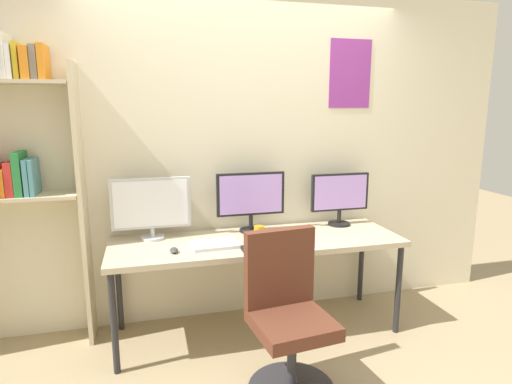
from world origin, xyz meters
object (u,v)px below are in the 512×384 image
Objects in this scene: computer_mouse at (174,250)px; laptop_closed at (215,244)px; monitor_left at (151,206)px; keyboard_main at (266,248)px; monitor_center at (251,198)px; coffee_mug at (259,232)px; monitor_right at (340,196)px; bookshelf at (7,153)px; office_chair at (288,330)px; desk at (258,246)px.

laptop_closed is (0.29, 0.06, -0.00)m from computer_mouse.
keyboard_main is at bearing -30.28° from monitor_left.
monitor_center reaches higher than laptop_closed.
laptop_closed is at bearing -162.08° from coffee_mug.
laptop_closed is at bearing -165.20° from monitor_right.
bookshelf reaches higher than office_chair.
desk is 0.79m from office_chair.
computer_mouse is 0.30m from laptop_closed.
bookshelf is 2.19× the size of office_chair.
monitor_right is 0.78m from coffee_mug.
coffee_mug reaches higher than computer_mouse.
office_chair is at bearing -51.48° from monitor_left.
laptop_closed is at bearing 116.65° from office_chair.
office_chair is 0.93m from computer_mouse.
desk is 0.84m from monitor_left.
monitor_left is 1.52m from monitor_right.
monitor_center is (0.76, -0.00, 0.02)m from monitor_left.
laptop_closed is (0.42, -0.29, -0.24)m from monitor_left.
keyboard_main reaches higher than desk.
keyboard_main is 1.06× the size of laptop_closed.
monitor_right reaches higher than desk.
keyboard_main is (-0.76, -0.44, -0.24)m from monitor_right.
desk is 0.99× the size of bookshelf.
bookshelf is (-1.67, 0.23, 0.72)m from desk.
bookshelf is 6.38× the size of keyboard_main.
keyboard_main is (0.00, -0.44, -0.26)m from monitor_center.
monitor_right is at bearing 11.85° from laptop_closed.
monitor_left is 0.91m from keyboard_main.
monitor_right is at bearing 51.16° from office_chair.
coffee_mug is at bearing 15.56° from computer_mouse.
monitor_center is (0.00, 0.95, 0.61)m from office_chair.
monitor_right is at bearing 15.65° from desk.
keyboard_main is 3.21× the size of coffee_mug.
monitor_right is at bearing -0.00° from monitor_left.
bookshelf reaches higher than monitor_right.
monitor_right is (0.76, 0.21, 0.30)m from desk.
keyboard_main is at bearing -90.00° from desk.
office_chair is at bearing -90.49° from keyboard_main.
monitor_right is at bearing -0.00° from monitor_center.
office_chair is 1.72× the size of monitor_left.
monitor_left reaches higher than computer_mouse.
office_chair reaches higher than keyboard_main.
coffee_mug is at bearing 14.97° from laptop_closed.
bookshelf is 20.49× the size of coffee_mug.
monitor_right is 4.70× the size of coffee_mug.
bookshelf is at bearing 179.38° from monitor_center.
coffee_mug is at bearing -166.76° from monitor_right.
monitor_center is 5.08× the size of coffee_mug.
coffee_mug is at bearing -82.31° from monitor_center.
monitor_right is at bearing 13.24° from coffee_mug.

